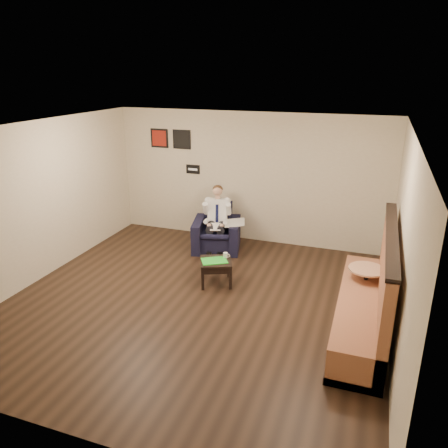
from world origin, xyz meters
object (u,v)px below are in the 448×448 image
(banquette, at_px, (365,282))
(side_table, at_px, (216,272))
(seated_man, at_px, (216,222))
(green_folder, at_px, (214,261))
(armchair, at_px, (217,228))
(cafe_table, at_px, (365,288))
(smartphone, at_px, (218,257))
(coffee_mug, at_px, (225,255))

(banquette, bearing_deg, side_table, 166.39)
(seated_man, distance_m, banquette, 3.62)
(seated_man, height_order, green_folder, seated_man)
(armchair, xyz_separation_m, cafe_table, (3.06, -1.52, -0.11))
(side_table, distance_m, smartphone, 0.28)
(green_folder, bearing_deg, banquette, -12.88)
(armchair, bearing_deg, smartphone, -82.60)
(side_table, bearing_deg, green_folder, -123.33)
(armchair, height_order, smartphone, armchair)
(banquette, xyz_separation_m, cafe_table, (0.01, 0.59, -0.40))
(coffee_mug, bearing_deg, seated_man, 117.63)
(seated_man, xyz_separation_m, side_table, (0.52, -1.39, -0.41))
(seated_man, relative_size, green_folder, 2.88)
(armchair, height_order, banquette, banquette)
(armchair, bearing_deg, coffee_mug, -77.66)
(coffee_mug, xyz_separation_m, smartphone, (-0.13, -0.01, -0.04))
(cafe_table, bearing_deg, smartphone, 175.91)
(green_folder, xyz_separation_m, banquette, (2.53, -0.58, 0.31))
(green_folder, distance_m, cafe_table, 2.54)
(seated_man, bearing_deg, green_folder, -84.83)
(armchair, distance_m, smartphone, 1.44)
(seated_man, relative_size, cafe_table, 1.82)
(armchair, xyz_separation_m, side_table, (0.55, -1.51, -0.24))
(coffee_mug, bearing_deg, armchair, 116.54)
(seated_man, bearing_deg, side_table, -83.74)
(smartphone, xyz_separation_m, banquette, (2.52, -0.77, 0.31))
(green_folder, height_order, smartphone, green_folder)
(smartphone, bearing_deg, side_table, -97.35)
(cafe_table, bearing_deg, coffee_mug, 175.36)
(armchair, relative_size, seated_man, 0.75)
(seated_man, bearing_deg, banquette, -47.61)
(green_folder, relative_size, banquette, 0.15)
(green_folder, relative_size, cafe_table, 0.63)
(green_folder, relative_size, smartphone, 3.21)
(side_table, relative_size, cafe_table, 0.77)
(green_folder, xyz_separation_m, coffee_mug, (0.14, 0.21, 0.04))
(green_folder, height_order, cafe_table, cafe_table)
(seated_man, xyz_separation_m, cafe_table, (3.03, -1.41, -0.29))
(armchair, distance_m, banquette, 3.72)
(seated_man, bearing_deg, smartphone, -81.93)
(green_folder, height_order, coffee_mug, coffee_mug)
(side_table, distance_m, cafe_table, 2.52)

